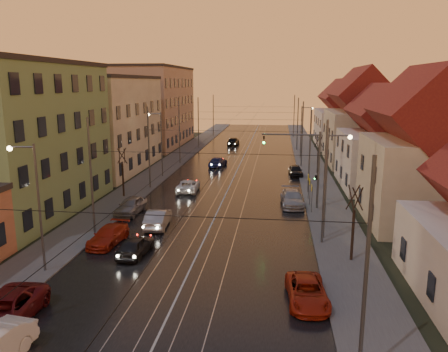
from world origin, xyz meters
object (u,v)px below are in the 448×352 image
at_px(driving_car_4, 233,141).
at_px(parked_right_1, 292,198).
at_px(traffic_light_mast, 308,160).
at_px(street_lamp_2, 159,138).
at_px(street_lamp_1, 331,176).
at_px(street_lamp_3, 303,127).
at_px(parked_right_0, 307,292).
at_px(driving_car_3, 218,162).
at_px(driving_car_0, 136,246).
at_px(parked_right_2, 296,171).
at_px(parked_left_3, 131,205).
at_px(street_lamp_0, 34,196).
at_px(parked_left_2, 108,236).
at_px(driving_car_1, 158,218).
at_px(driving_car_2, 188,186).
at_px(parked_left_1, 4,311).

xyz_separation_m(driving_car_4, parked_right_1, (9.67, -39.85, -0.06)).
bearing_deg(traffic_light_mast, street_lamp_2, 144.93).
height_order(street_lamp_1, driving_car_4, street_lamp_1).
height_order(street_lamp_3, parked_right_0, street_lamp_3).
xyz_separation_m(street_lamp_1, driving_car_3, (-12.05, 27.76, -4.22)).
xyz_separation_m(driving_car_4, parked_right_0, (9.88, -58.66, -0.17)).
relative_size(driving_car_0, parked_right_2, 1.00).
height_order(driving_car_3, parked_left_3, parked_left_3).
xyz_separation_m(street_lamp_0, parked_left_3, (1.50, 12.61, -4.13)).
xyz_separation_m(street_lamp_3, driving_car_0, (-13.24, -40.62, -4.22)).
xyz_separation_m(street_lamp_2, parked_left_2, (2.34, -22.83, -4.25)).
bearing_deg(traffic_light_mast, street_lamp_1, -82.09).
bearing_deg(driving_car_0, driving_car_3, -86.99).
bearing_deg(driving_car_4, street_lamp_2, 81.09).
xyz_separation_m(driving_car_1, driving_car_2, (0.05, 11.87, -0.10)).
xyz_separation_m(parked_left_1, parked_left_2, (0.84, 11.04, -0.10)).
xyz_separation_m(driving_car_1, parked_left_3, (-3.38, 3.29, 0.01)).
distance_m(driving_car_2, parked_left_2, 16.23).
bearing_deg(parked_right_0, driving_car_2, 111.92).
height_order(street_lamp_2, driving_car_2, street_lamp_2).
xyz_separation_m(street_lamp_3, parked_right_1, (-2.34, -27.05, -4.16)).
bearing_deg(street_lamp_2, street_lamp_0, -90.00).
relative_size(traffic_light_mast, driving_car_3, 1.57).
height_order(driving_car_0, parked_left_1, parked_left_1).
bearing_deg(parked_right_1, street_lamp_3, 81.89).
relative_size(street_lamp_3, driving_car_2, 1.73).
distance_m(driving_car_0, driving_car_2, 17.82).
distance_m(street_lamp_2, traffic_light_mast, 20.89).
bearing_deg(street_lamp_0, driving_car_1, 62.36).
bearing_deg(parked_right_0, traffic_light_mast, 82.86).
height_order(driving_car_1, parked_right_1, driving_car_1).
relative_size(street_lamp_2, parked_left_1, 1.51).
xyz_separation_m(street_lamp_0, street_lamp_2, (0.00, 28.00, 0.00)).
height_order(street_lamp_0, driving_car_4, street_lamp_0).
height_order(driving_car_1, parked_right_2, driving_car_1).
distance_m(driving_car_0, parked_right_2, 29.86).
xyz_separation_m(driving_car_3, driving_car_4, (0.04, 21.04, 0.12)).
bearing_deg(traffic_light_mast, parked_right_1, 142.40).
xyz_separation_m(driving_car_2, parked_left_1, (-3.43, -27.07, 0.10)).
distance_m(driving_car_0, parked_right_1, 17.40).
bearing_deg(driving_car_0, parked_left_3, -64.32).
bearing_deg(driving_car_1, street_lamp_2, -79.51).
bearing_deg(parked_right_2, parked_left_1, -116.95).
xyz_separation_m(driving_car_3, parked_right_2, (10.55, -4.92, 0.00)).
relative_size(parked_right_0, parked_right_2, 1.13).
bearing_deg(street_lamp_0, parked_left_1, -75.63).
bearing_deg(parked_right_1, driving_car_0, -131.92).
bearing_deg(street_lamp_3, driving_car_3, -145.63).
height_order(parked_left_3, parked_right_1, parked_left_3).
relative_size(street_lamp_3, parked_left_1, 1.51).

